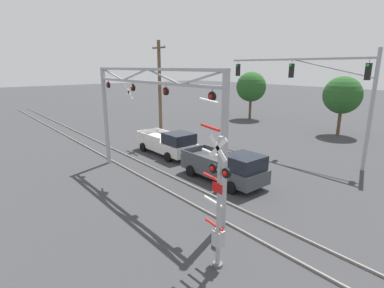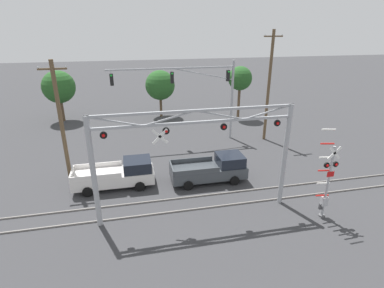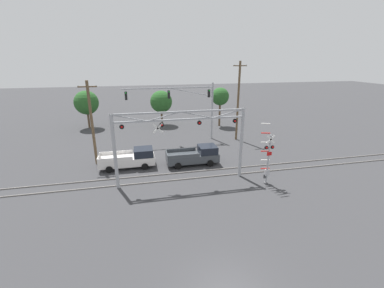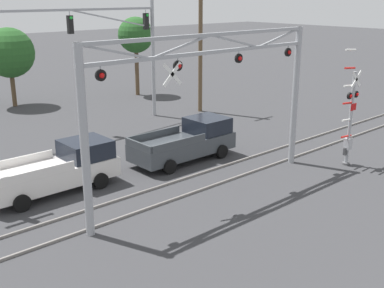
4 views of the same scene
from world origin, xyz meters
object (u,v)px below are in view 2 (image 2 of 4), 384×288
object	(u,v)px
utility_pole_right	(269,86)
crossing_gantry	(195,149)
pickup_truck_lead	(212,169)
background_tree_beyond_span	(160,85)
background_tree_far_left_verge	(59,87)
traffic_signal_span	(202,86)
utility_pole_left	(61,122)
background_tree_far_right_verge	(240,79)
crossing_signal_mast	(327,184)
pickup_truck_following	(119,174)

from	to	relation	value
utility_pole_right	crossing_gantry	bearing A→B (deg)	-131.22
pickup_truck_lead	background_tree_beyond_span	distance (m)	17.80
background_tree_far_left_verge	traffic_signal_span	bearing A→B (deg)	-33.71
crossing_gantry	utility_pole_left	world-z (taller)	utility_pole_left
background_tree_beyond_span	background_tree_far_left_verge	distance (m)	11.63
utility_pole_right	background_tree_far_right_verge	distance (m)	7.68
crossing_signal_mast	background_tree_far_left_verge	bearing A→B (deg)	127.86
pickup_truck_lead	utility_pole_left	distance (m)	11.08
utility_pole_left	background_tree_far_right_verge	world-z (taller)	utility_pole_left
background_tree_far_left_verge	crossing_signal_mast	bearing A→B (deg)	-52.14
pickup_truck_lead	background_tree_far_right_verge	bearing A→B (deg)	63.17
crossing_signal_mast	background_tree_far_right_verge	bearing A→B (deg)	83.39
utility_pole_left	utility_pole_right	xyz separation A→B (m)	(17.68, 4.91, 0.86)
utility_pole_left	pickup_truck_following	bearing A→B (deg)	-25.42
crossing_gantry	background_tree_far_left_verge	xyz separation A→B (m)	(-11.15, 21.76, -0.16)
crossing_gantry	pickup_truck_following	size ratio (longest dim) A/B	2.07
crossing_signal_mast	utility_pole_right	xyz separation A→B (m)	(2.31, 12.93, 3.11)
traffic_signal_span	background_tree_far_right_verge	size ratio (longest dim) A/B	1.88
background_tree_far_right_verge	utility_pole_left	bearing A→B (deg)	-144.70
utility_pole_right	background_tree_far_right_verge	bearing A→B (deg)	89.43
pickup_truck_lead	pickup_truck_following	size ratio (longest dim) A/B	0.98
utility_pole_left	background_tree_far_left_verge	world-z (taller)	utility_pole_left
traffic_signal_span	background_tree_beyond_span	size ratio (longest dim) A/B	2.07
pickup_truck_following	background_tree_far_left_verge	xyz separation A→B (m)	(-6.63, 17.40, 3.15)
crossing_gantry	background_tree_far_right_verge	bearing A→B (deg)	62.54
traffic_signal_span	pickup_truck_lead	world-z (taller)	traffic_signal_span
utility_pole_right	background_tree_beyond_span	distance (m)	13.82
background_tree_far_left_verge	background_tree_far_right_verge	bearing A→B (deg)	-8.57
pickup_truck_lead	utility_pole_right	size ratio (longest dim) A/B	0.53
background_tree_beyond_span	crossing_signal_mast	bearing A→B (deg)	-73.60
crossing_signal_mast	utility_pole_left	bearing A→B (deg)	152.45
traffic_signal_span	background_tree_far_left_verge	world-z (taller)	traffic_signal_span
utility_pole_right	crossing_signal_mast	bearing A→B (deg)	-100.13
pickup_truck_lead	background_tree_far_right_verge	size ratio (longest dim) A/B	0.87
pickup_truck_following	background_tree_far_right_verge	distance (m)	20.49
crossing_signal_mast	pickup_truck_lead	world-z (taller)	crossing_signal_mast
utility_pole_right	background_tree_far_right_verge	size ratio (longest dim) A/B	1.66
pickup_truck_lead	background_tree_far_left_verge	bearing A→B (deg)	126.49
crossing_gantry	background_tree_beyond_span	world-z (taller)	crossing_gantry
crossing_signal_mast	utility_pole_left	distance (m)	17.48
pickup_truck_lead	background_tree_far_left_verge	xyz separation A→B (m)	(-13.32, 18.00, 3.15)
crossing_signal_mast	pickup_truck_following	size ratio (longest dim) A/B	1.01
crossing_gantry	pickup_truck_following	distance (m)	7.10
crossing_signal_mast	traffic_signal_span	bearing A→B (deg)	105.62
utility_pole_left	utility_pole_right	size ratio (longest dim) A/B	0.84
pickup_truck_following	background_tree_beyond_span	distance (m)	17.84
pickup_truck_following	background_tree_far_left_verge	bearing A→B (deg)	110.86
pickup_truck_following	background_tree_far_right_verge	xyz separation A→B (m)	(14.20, 14.26, 3.86)
pickup_truck_lead	utility_pole_left	xyz separation A→B (m)	(-10.24, 2.29, 3.56)
crossing_signal_mast	pickup_truck_lead	xyz separation A→B (m)	(-5.13, 5.73, -1.31)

